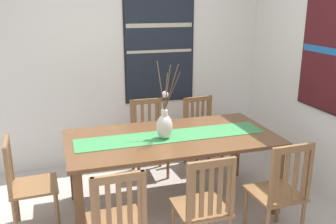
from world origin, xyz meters
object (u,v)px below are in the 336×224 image
painting_on_back_wall (159,49)px  painting_on_side_wall (332,55)px  chair_3 (117,222)px  dining_table (171,145)px  chair_0 (280,191)px  chair_1 (149,136)px  chair_2 (202,130)px  centerpiece_vase (165,124)px  chair_4 (204,206)px  chair_5 (26,183)px

painting_on_back_wall → painting_on_side_wall: size_ratio=1.15×
chair_3 → painting_on_side_wall: 2.68m
dining_table → painting_on_side_wall: 1.88m
chair_0 → chair_1: 1.86m
chair_0 → chair_2: 1.72m
chair_0 → chair_2: chair_0 is taller
dining_table → centerpiece_vase: centerpiece_vase is taller
chair_0 → chair_1: size_ratio=1.05×
painting_on_side_wall → chair_4: bearing=-158.1°
dining_table → chair_0: (0.72, -0.85, -0.19)m
centerpiece_vase → chair_4: centerpiece_vase is taller
chair_1 → chair_5: (-1.38, -0.86, 0.00)m
chair_0 → chair_3: 1.44m
chair_3 → painting_on_back_wall: (0.97, 2.24, 1.00)m
dining_table → centerpiece_vase: 0.27m
centerpiece_vase → chair_3: 1.15m
chair_5 → painting_on_side_wall: (3.05, -0.20, 1.08)m
chair_1 → painting_on_back_wall: size_ratio=0.66×
chair_0 → chair_4: 0.73m
chair_5 → centerpiece_vase: bearing=-1.5°
chair_5 → chair_4: bearing=-31.8°
dining_table → chair_3: 1.16m
dining_table → chair_2: 1.13m
chair_0 → chair_1: (-0.75, 1.70, -0.01)m
chair_1 → painting_on_back_wall: 1.16m
chair_1 → chair_3: size_ratio=0.98×
chair_4 → chair_1: bearing=90.8°
chair_0 → painting_on_side_wall: 1.55m
chair_4 → chair_2: bearing=68.5°
chair_3 → dining_table: bearing=51.4°
painting_on_side_wall → chair_2: bearing=131.4°
chair_5 → chair_0: bearing=-21.5°
dining_table → chair_2: (0.69, 0.87, -0.21)m
chair_5 → painting_on_side_wall: bearing=-3.8°
centerpiece_vase → painting_on_back_wall: 1.53m
chair_3 → painting_on_side_wall: bearing=16.0°
centerpiece_vase → chair_0: size_ratio=0.78×
chair_5 → painting_on_back_wall: size_ratio=0.66×
dining_table → painting_on_back_wall: bearing=79.2°
chair_0 → chair_5: 2.29m
chair_4 → painting_on_side_wall: 2.07m
centerpiece_vase → chair_3: size_ratio=0.81×
dining_table → chair_4: size_ratio=2.21×
dining_table → painting_on_back_wall: painting_on_back_wall is taller
dining_table → chair_2: chair_2 is taller
chair_4 → chair_5: (-1.40, 0.87, -0.01)m
chair_3 → painting_on_back_wall: bearing=66.5°
chair_4 → chair_5: 1.65m
chair_0 → dining_table: bearing=130.2°
chair_2 → painting_on_side_wall: painting_on_side_wall is taller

